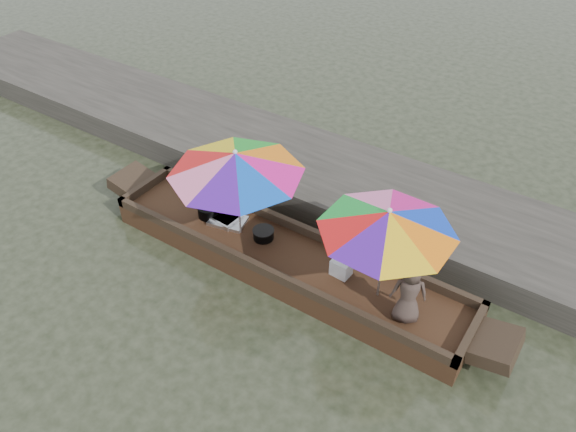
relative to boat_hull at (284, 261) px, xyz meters
The scene contains 11 objects.
water 0.17m from the boat_hull, ahead, with size 80.00×80.00×0.00m, color black.
dock 2.20m from the boat_hull, 90.00° to the left, with size 22.00×2.20×0.50m, color #2D2B26.
boat_hull is the anchor object (origin of this frame).
cooking_pot 1.57m from the boat_hull, behind, with size 0.36×0.36×0.19m, color black.
tray_crayfish 1.32m from the boat_hull, behind, with size 0.58×0.40×0.09m, color silver.
tray_scallop 1.19m from the boat_hull, behind, with size 0.58×0.40×0.06m, color silver.
charcoal_grill 0.53m from the boat_hull, 168.77° to the left, with size 0.32×0.32×0.15m, color black.
supply_bag 1.00m from the boat_hull, ahead, with size 0.28×0.22×0.26m, color silver.
vendor 2.19m from the boat_hull, ahead, with size 0.49×0.32×0.99m, color #42332D.
umbrella_bow 1.27m from the boat_hull, behind, with size 2.06×2.06×1.55m, color #E5148A, non-canonical shape.
umbrella_stern 1.85m from the boat_hull, ahead, with size 1.84×1.84×1.55m, color orange, non-canonical shape.
Camera 1 is at (3.57, -5.25, 6.20)m, focal length 35.00 mm.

